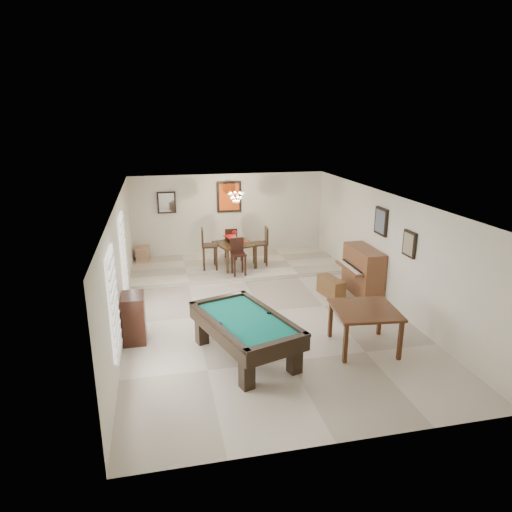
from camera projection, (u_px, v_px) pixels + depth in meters
name	position (u px, v px, depth m)	size (l,w,h in m)	color
ground_plane	(262.00, 312.00, 10.42)	(6.00, 9.00, 0.02)	beige
wall_back	(229.00, 216.00, 14.24)	(6.00, 0.04, 2.60)	silver
wall_front	(341.00, 359.00, 5.83)	(6.00, 0.04, 2.60)	silver
wall_left	(121.00, 266.00, 9.42)	(0.04, 9.00, 2.60)	silver
wall_right	(387.00, 249.00, 10.65)	(0.04, 9.00, 2.60)	silver
ceiling	(262.00, 199.00, 9.65)	(6.00, 9.00, 0.04)	white
dining_step	(237.00, 266.00, 13.43)	(6.00, 2.50, 0.12)	beige
window_left_front	(113.00, 302.00, 7.34)	(0.06, 1.00, 1.70)	white
window_left_rear	(123.00, 254.00, 9.96)	(0.06, 1.00, 1.70)	white
pool_table	(245.00, 338.00, 8.36)	(1.23, 2.27, 0.76)	black
square_table	(364.00, 328.00, 8.68)	(1.17, 1.17, 0.81)	#381D0E
upright_piano	(358.00, 271.00, 11.31)	(0.79, 1.41, 1.18)	brown
piano_bench	(331.00, 287.00, 11.28)	(0.32, 0.83, 0.46)	brown
apothecary_chest	(134.00, 318.00, 8.95)	(0.43, 0.64, 0.96)	black
dining_table	(235.00, 253.00, 13.04)	(1.00, 1.00, 0.83)	black
flower_vase	(235.00, 235.00, 12.88)	(0.15, 0.15, 0.25)	#AF0F17
dining_chair_south	(239.00, 257.00, 12.35)	(0.37, 0.37, 1.00)	black
dining_chair_north	(231.00, 243.00, 13.73)	(0.36, 0.36, 0.98)	black
dining_chair_west	(210.00, 249.00, 12.81)	(0.44, 0.44, 1.18)	black
dining_chair_east	(260.00, 246.00, 13.16)	(0.41, 0.41, 1.11)	black
corner_bench	(143.00, 254.00, 13.67)	(0.37, 0.46, 0.41)	#A6795A
chandelier	(236.00, 194.00, 12.76)	(0.44, 0.44, 0.60)	#FFE5B2
back_painting	(229.00, 197.00, 14.02)	(0.75, 0.06, 0.95)	#D84C14
back_mirror	(167.00, 202.00, 13.66)	(0.55, 0.06, 0.65)	white
right_picture_upper	(381.00, 221.00, 10.75)	(0.06, 0.55, 0.65)	slate
right_picture_lower	(409.00, 244.00, 9.59)	(0.06, 0.45, 0.55)	gray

